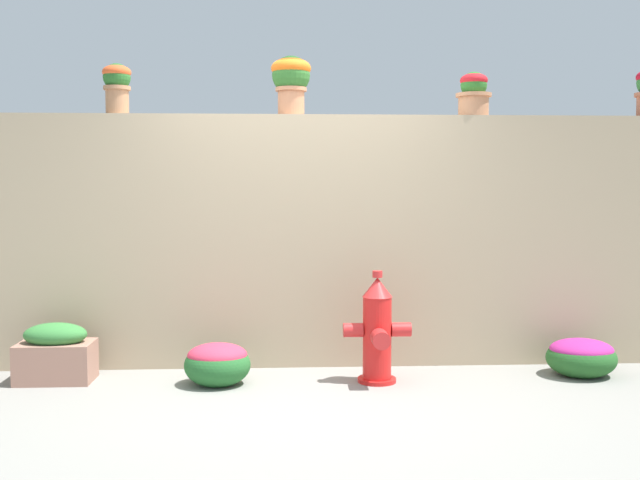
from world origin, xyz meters
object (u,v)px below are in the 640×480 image
at_px(potted_plant_2, 291,78).
at_px(flower_bush_left, 581,356).
at_px(fire_hydrant, 377,332).
at_px(planter_box, 56,354).
at_px(potted_plant_3, 474,93).
at_px(flower_bush_right, 217,362).
at_px(potted_plant_1, 117,83).

distance_m(potted_plant_2, flower_bush_left, 3.21).
height_order(fire_hydrant, planter_box, fire_hydrant).
xyz_separation_m(potted_plant_3, flower_bush_right, (-2.07, -0.61, -2.08)).
relative_size(potted_plant_3, fire_hydrant, 0.43).
bearing_deg(fire_hydrant, potted_plant_1, 163.11).
bearing_deg(potted_plant_1, potted_plant_3, -0.14).
height_order(potted_plant_2, potted_plant_3, potted_plant_2).
height_order(potted_plant_3, flower_bush_left, potted_plant_3).
distance_m(potted_plant_2, flower_bush_right, 2.37).
relative_size(potted_plant_2, flower_bush_right, 0.99).
xyz_separation_m(flower_bush_left, flower_bush_right, (-2.82, -0.11, 0.01)).
relative_size(fire_hydrant, flower_bush_right, 1.71).
xyz_separation_m(potted_plant_2, flower_bush_left, (2.26, -0.56, -2.21)).
xyz_separation_m(flower_bush_right, planter_box, (-1.23, 0.16, 0.04)).
bearing_deg(flower_bush_right, planter_box, 172.82).
distance_m(potted_plant_3, planter_box, 3.91).
xyz_separation_m(fire_hydrant, flower_bush_right, (-1.20, -0.00, -0.21)).
distance_m(fire_hydrant, flower_bush_left, 1.64).
distance_m(flower_bush_left, planter_box, 4.06).
relative_size(potted_plant_1, flower_bush_right, 0.82).
relative_size(potted_plant_2, fire_hydrant, 0.58).
height_order(potted_plant_1, flower_bush_left, potted_plant_1).
distance_m(fire_hydrant, planter_box, 2.44).
bearing_deg(flower_bush_left, potted_plant_1, 172.12).
bearing_deg(planter_box, fire_hydrant, -3.58).
relative_size(potted_plant_3, flower_bush_right, 0.73).
bearing_deg(potted_plant_3, potted_plant_2, 177.53).
bearing_deg(potted_plant_2, potted_plant_1, -177.64).
distance_m(potted_plant_1, flower_bush_right, 2.37).
bearing_deg(potted_plant_3, fire_hydrant, -144.85).
height_order(potted_plant_1, flower_bush_right, potted_plant_1).
height_order(flower_bush_left, planter_box, planter_box).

